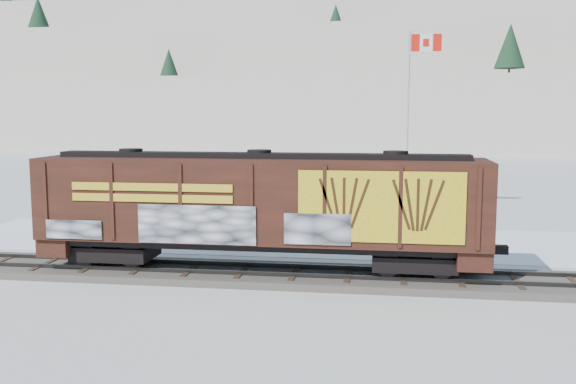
% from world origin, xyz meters
% --- Properties ---
extents(ground, '(500.00, 500.00, 0.00)m').
position_xyz_m(ground, '(0.00, 0.00, 0.00)').
color(ground, white).
rests_on(ground, ground).
extents(rail_track, '(50.00, 3.40, 0.43)m').
position_xyz_m(rail_track, '(0.00, 0.00, 0.15)').
color(rail_track, '#59544C').
rests_on(rail_track, ground).
extents(parking_strip, '(40.00, 8.00, 0.03)m').
position_xyz_m(parking_strip, '(0.00, 7.50, 0.01)').
color(parking_strip, white).
rests_on(parking_strip, ground).
extents(hillside, '(360.00, 110.00, 93.00)m').
position_xyz_m(hillside, '(-0.05, 139.79, 14.37)').
color(hillside, white).
rests_on(hillside, ground).
extents(hopper_railcar, '(16.68, 3.06, 4.34)m').
position_xyz_m(hopper_railcar, '(-3.35, -0.01, 2.85)').
color(hopper_railcar, black).
rests_on(hopper_railcar, rail_track).
extents(flagpole, '(2.30, 0.90, 11.00)m').
position_xyz_m(flagpole, '(2.75, 15.48, 4.03)').
color(flagpole, silver).
rests_on(flagpole, ground).
extents(car_silver, '(4.21, 2.30, 1.36)m').
position_xyz_m(car_silver, '(-4.55, 6.02, 0.71)').
color(car_silver, '#A1A3A8').
rests_on(car_silver, parking_strip).
extents(car_white, '(4.68, 3.03, 1.46)m').
position_xyz_m(car_white, '(-3.92, 6.83, 0.76)').
color(car_white, silver).
rests_on(car_white, parking_strip).
extents(car_dark, '(4.45, 2.07, 1.26)m').
position_xyz_m(car_dark, '(3.25, 7.76, 0.66)').
color(car_dark, black).
rests_on(car_dark, parking_strip).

